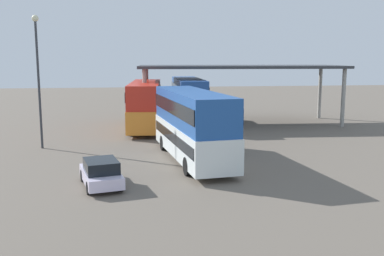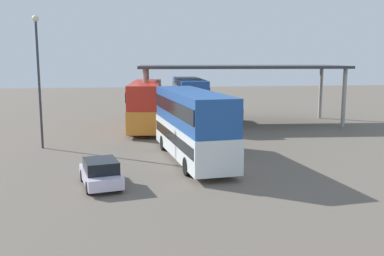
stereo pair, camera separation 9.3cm
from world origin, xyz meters
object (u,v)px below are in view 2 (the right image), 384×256
at_px(double_decker_near_canopy, 146,103).
at_px(double_decker_mid_row, 189,99).
at_px(lamppost_tall, 38,67).
at_px(parked_hatchback, 101,173).
at_px(double_decker_main, 192,123).

relative_size(double_decker_near_canopy, double_decker_mid_row, 1.09).
relative_size(double_decker_near_canopy, lamppost_tall, 1.26).
bearing_deg(double_decker_near_canopy, parked_hatchback, 175.74).
bearing_deg(double_decker_near_canopy, double_decker_main, -164.39).
bearing_deg(lamppost_tall, double_decker_mid_row, 39.82).
bearing_deg(double_decker_mid_row, parked_hatchback, 161.60).
xyz_separation_m(parked_hatchback, lamppost_tall, (-4.71, 9.71, 4.90)).
height_order(parked_hatchback, double_decker_near_canopy, double_decker_near_canopy).
bearing_deg(double_decker_main, lamppost_tall, 56.39).
distance_m(parked_hatchback, double_decker_mid_row, 20.50).
height_order(double_decker_main, parked_hatchback, double_decker_main).
bearing_deg(double_decker_mid_row, double_decker_main, 174.49).
relative_size(parked_hatchback, double_decker_near_canopy, 0.34).
relative_size(parked_hatchback, double_decker_mid_row, 0.37).
relative_size(double_decker_mid_row, lamppost_tall, 1.15).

